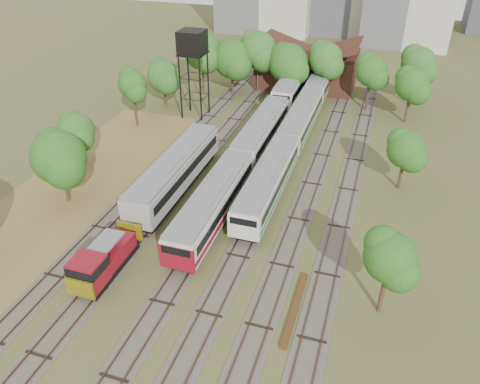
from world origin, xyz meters
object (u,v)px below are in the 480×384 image
(railcar_red_set, at_px, (240,164))
(shunter_locomotive, at_px, (102,263))
(water_tower, at_px, (192,45))
(railcar_green_set, at_px, (301,119))

(railcar_red_set, xyz_separation_m, shunter_locomotive, (-6.00, -19.06, -0.49))
(shunter_locomotive, height_order, water_tower, water_tower)
(shunter_locomotive, bearing_deg, railcar_green_set, 73.37)
(railcar_green_set, bearing_deg, railcar_red_set, -105.49)
(water_tower, bearing_deg, railcar_green_set, -4.71)
(railcar_red_set, distance_m, railcar_green_set, 14.97)
(railcar_red_set, distance_m, shunter_locomotive, 19.99)
(railcar_red_set, relative_size, railcar_green_set, 0.66)
(railcar_red_set, bearing_deg, water_tower, 127.20)
(railcar_green_set, distance_m, water_tower, 18.06)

